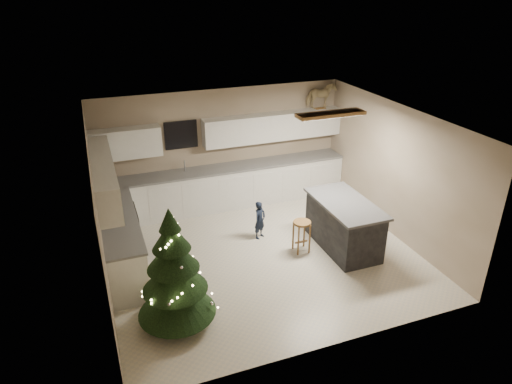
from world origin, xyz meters
TOP-DOWN VIEW (x-y plane):
  - ground_plane at (0.00, 0.00)m, footprint 5.50×5.50m
  - room_shell at (0.02, 0.00)m, footprint 5.52×5.02m
  - cabinetry at (-0.91, 1.65)m, footprint 5.50×3.20m
  - island at (1.55, -0.25)m, footprint 0.90×1.70m
  - bar_stool at (0.74, -0.11)m, footprint 0.33×0.33m
  - christmas_tree at (-1.85, -1.24)m, footprint 1.20×1.16m
  - toddler at (0.18, 0.63)m, footprint 0.34×0.31m
  - rocking_horse at (2.30, 2.32)m, footprint 0.66×0.32m

SIDE VIEW (x-z plane):
  - ground_plane at x=0.00m, z-range 0.00..0.00m
  - toddler at x=0.18m, z-range 0.00..0.78m
  - bar_stool at x=0.74m, z-range 0.16..0.78m
  - island at x=1.55m, z-range 0.00..0.95m
  - cabinetry at x=-0.91m, z-range -0.24..1.76m
  - christmas_tree at x=-1.85m, z-range -0.17..1.74m
  - room_shell at x=0.02m, z-range 0.44..3.05m
  - rocking_horse at x=2.30m, z-range 2.01..2.59m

